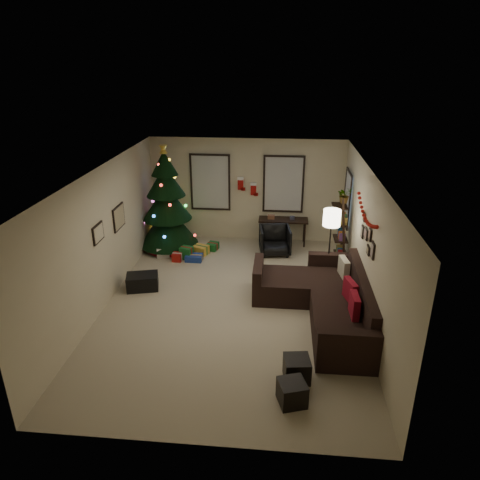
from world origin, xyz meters
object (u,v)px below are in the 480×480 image
at_px(bookshelf, 341,234).
at_px(sofa, 325,301).
at_px(christmas_tree, 167,206).
at_px(desk_chair, 275,240).
at_px(desk, 283,222).

bearing_deg(bookshelf, sofa, -103.30).
bearing_deg(christmas_tree, desk_chair, -1.56).
xyz_separation_m(sofa, bookshelf, (0.50, 2.11, 0.55)).
height_order(sofa, bookshelf, bookshelf).
distance_m(desk_chair, bookshelf, 1.73).
height_order(sofa, desk, sofa).
xyz_separation_m(christmas_tree, desk, (2.91, 0.58, -0.53)).
relative_size(sofa, desk_chair, 4.38).
height_order(christmas_tree, desk, christmas_tree).
height_order(desk, desk_chair, desk_chair).
bearing_deg(sofa, bookshelf, 76.70).
xyz_separation_m(christmas_tree, bookshelf, (4.22, -0.75, -0.29)).
bearing_deg(desk, bookshelf, -45.27).
xyz_separation_m(desk_chair, bookshelf, (1.51, -0.68, 0.50)).
bearing_deg(desk_chair, bookshelf, -31.35).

